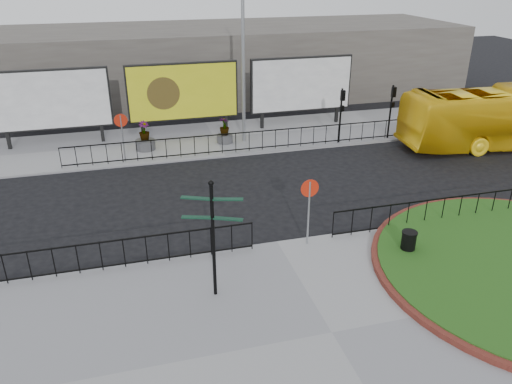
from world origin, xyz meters
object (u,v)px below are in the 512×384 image
object	(u,v)px
fingerpost_sign	(213,228)
planter_b	(225,133)
lamp_post	(243,55)
litter_bin	(408,243)
planter_a	(145,140)
bus	(508,117)
billboard_mid	(183,92)

from	to	relation	value
fingerpost_sign	planter_b	distance (m)	13.93
lamp_post	planter_b	xyz separation A→B (m)	(-1.10, -0.00, -4.15)
litter_bin	lamp_post	bearing A→B (deg)	101.11
planter_b	planter_a	bearing A→B (deg)	180.00
fingerpost_sign	planter_b	xyz separation A→B (m)	(3.11, 13.47, -1.70)
lamp_post	fingerpost_sign	bearing A→B (deg)	-107.39
litter_bin	bus	xyz separation A→B (m)	(11.07, 8.80, 1.06)
planter_a	planter_b	size ratio (longest dim) A/B	1.09
fingerpost_sign	litter_bin	xyz separation A→B (m)	(6.77, 0.50, -1.82)
planter_b	billboard_mid	bearing A→B (deg)	133.98
planter_a	billboard_mid	bearing A→B (deg)	39.44
lamp_post	litter_bin	distance (m)	13.89
fingerpost_sign	lamp_post	bearing A→B (deg)	96.57
fingerpost_sign	planter_a	size ratio (longest dim) A/B	2.42
billboard_mid	lamp_post	bearing A→B (deg)	-33.25
fingerpost_sign	bus	bearing A→B (deg)	51.51
fingerpost_sign	bus	world-z (taller)	fingerpost_sign
litter_bin	planter_a	xyz separation A→B (m)	(-7.95, 12.97, 0.11)
billboard_mid	planter_b	distance (m)	3.35
lamp_post	fingerpost_sign	distance (m)	14.33
billboard_mid	lamp_post	distance (m)	4.23
fingerpost_sign	planter_b	world-z (taller)	fingerpost_sign
lamp_post	litter_bin	xyz separation A→B (m)	(2.55, -12.97, -4.27)
billboard_mid	bus	size ratio (longest dim) A/B	0.53
billboard_mid	fingerpost_sign	bearing A→B (deg)	-94.49
lamp_post	litter_bin	world-z (taller)	lamp_post
fingerpost_sign	litter_bin	world-z (taller)	fingerpost_sign
lamp_post	bus	xyz separation A→B (m)	(13.61, -4.16, -3.20)
billboard_mid	lamp_post	size ratio (longest dim) A/B	0.67
billboard_mid	bus	world-z (taller)	billboard_mid
billboard_mid	lamp_post	world-z (taller)	lamp_post
planter_a	fingerpost_sign	bearing A→B (deg)	-84.97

